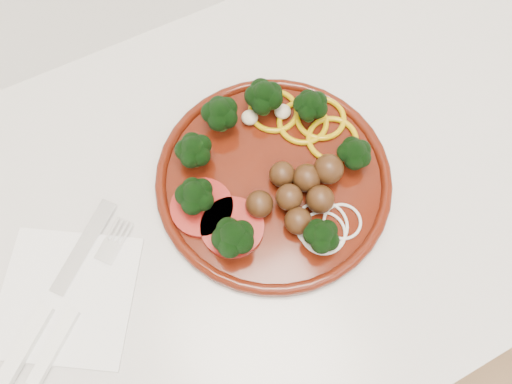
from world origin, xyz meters
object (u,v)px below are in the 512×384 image
napkin (67,296)px  knife (45,312)px  plate (273,174)px  fork (66,326)px

napkin → knife: 0.03m
plate → knife: size_ratio=1.56×
napkin → knife: size_ratio=0.80×
plate → napkin: plate is taller
napkin → knife: (-0.03, -0.01, 0.01)m
knife → fork: 0.03m
plate → napkin: (-0.28, -0.02, -0.02)m
plate → fork: 0.30m
plate → fork: size_ratio=1.75×
fork → napkin: bearing=33.3°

